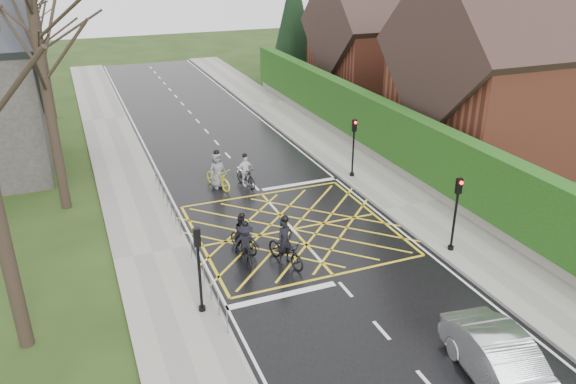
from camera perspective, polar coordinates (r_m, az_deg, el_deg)
ground at (r=24.34m, az=0.47°, el=-3.81°), size 120.00×120.00×0.00m
road at (r=24.34m, az=0.47°, el=-3.80°), size 9.00×80.00×0.01m
sidewalk_right at (r=26.93m, az=12.37°, el=-1.37°), size 3.00×80.00×0.15m
sidewalk_left at (r=22.98m, az=-13.59°, el=-6.13°), size 3.00×80.00×0.15m
stone_wall at (r=32.36m, az=9.19°, el=3.76°), size 0.50×38.00×0.70m
hedge at (r=31.81m, az=9.39°, el=6.72°), size 0.90×38.00×2.80m
house_near at (r=33.82m, az=21.93°, el=10.96°), size 11.80×9.80×11.30m
house_far at (r=44.88m, az=9.52°, el=14.65°), size 9.80×8.80×10.30m
conifer at (r=50.09m, az=0.59°, el=16.62°), size 4.60×4.60×10.00m
tree_near at (r=26.17m, az=-24.20°, el=14.42°), size 9.24×9.24×11.44m
tree_mid at (r=34.08m, az=-26.03°, el=17.11°), size 10.08×10.08×12.48m
tree_far at (r=42.15m, az=-24.26°, el=16.28°), size 8.40×8.40×10.40m
railing_south at (r=19.84m, az=-8.24°, el=-8.46°), size 0.05×5.04×1.03m
railing_north at (r=26.38m, az=-12.27°, el=-0.21°), size 0.05×6.04×1.03m
traffic_light_ne at (r=29.20m, az=6.65°, el=4.41°), size 0.24×0.31×3.21m
traffic_light_se at (r=22.75m, az=16.61°, el=-2.29°), size 0.24×0.31×3.21m
traffic_light_sw at (r=18.47m, az=-8.99°, el=-7.95°), size 0.24×0.31×3.21m
cyclist_rear at (r=21.56m, az=-0.24°, el=-5.73°), size 1.30×2.20×2.02m
cyclist_back at (r=22.52m, az=-4.60°, el=-4.53°), size 1.03×1.71×1.66m
cyclist_mid at (r=21.69m, az=-4.27°, el=-5.65°), size 1.11×1.88×1.77m
cyclist_front at (r=28.50m, az=-4.33°, el=1.83°), size 1.01×1.81×1.75m
cyclist_lead at (r=28.41m, az=-7.14°, el=1.74°), size 1.31×2.19×2.01m
car at (r=17.13m, az=21.12°, el=-16.11°), size 2.14×4.68×1.49m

